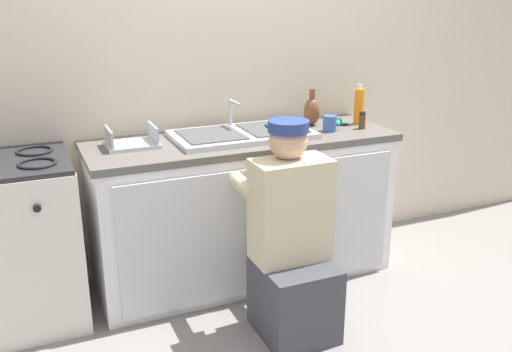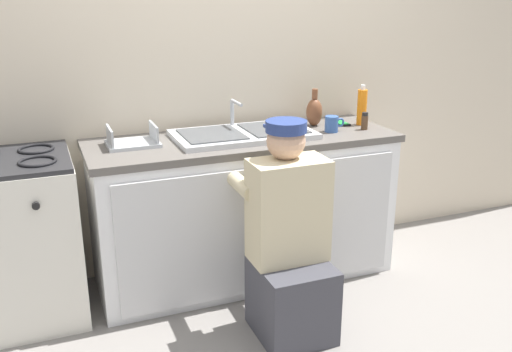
{
  "view_description": "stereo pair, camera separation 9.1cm",
  "coord_description": "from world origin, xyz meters",
  "px_view_note": "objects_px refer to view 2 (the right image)",
  "views": [
    {
      "loc": [
        -1.19,
        -2.66,
        1.71
      ],
      "look_at": [
        0.0,
        0.1,
        0.71
      ],
      "focal_mm": 40.0,
      "sensor_mm": 36.0,
      "label": 1
    },
    {
      "loc": [
        -1.11,
        -2.7,
        1.71
      ],
      "look_at": [
        0.0,
        0.1,
        0.71
      ],
      "focal_mm": 40.0,
      "sensor_mm": 36.0,
      "label": 2
    }
  ],
  "objects_px": {
    "soap_bottle_orange": "(362,107)",
    "cell_phone": "(341,123)",
    "plumber_person": "(289,249)",
    "dish_rack_tray": "(133,141)",
    "sink_double_basin": "(243,134)",
    "stove_range": "(20,239)",
    "coffee_mug": "(332,124)",
    "spice_bottle_pepper": "(365,121)",
    "vase_decorative": "(314,111)"
  },
  "relations": [
    {
      "from": "plumber_person",
      "to": "sink_double_basin",
      "type": "bearing_deg",
      "value": 89.82
    },
    {
      "from": "plumber_person",
      "to": "coffee_mug",
      "type": "distance_m",
      "value": 0.91
    },
    {
      "from": "soap_bottle_orange",
      "to": "coffee_mug",
      "type": "bearing_deg",
      "value": -159.66
    },
    {
      "from": "coffee_mug",
      "to": "vase_decorative",
      "type": "distance_m",
      "value": 0.19
    },
    {
      "from": "dish_rack_tray",
      "to": "soap_bottle_orange",
      "type": "distance_m",
      "value": 1.43
    },
    {
      "from": "sink_double_basin",
      "to": "coffee_mug",
      "type": "relative_size",
      "value": 6.35
    },
    {
      "from": "plumber_person",
      "to": "cell_phone",
      "type": "height_order",
      "value": "plumber_person"
    },
    {
      "from": "sink_double_basin",
      "to": "soap_bottle_orange",
      "type": "relative_size",
      "value": 3.2
    },
    {
      "from": "stove_range",
      "to": "plumber_person",
      "type": "height_order",
      "value": "plumber_person"
    },
    {
      "from": "sink_double_basin",
      "to": "dish_rack_tray",
      "type": "relative_size",
      "value": 2.86
    },
    {
      "from": "plumber_person",
      "to": "cell_phone",
      "type": "relative_size",
      "value": 7.89
    },
    {
      "from": "sink_double_basin",
      "to": "cell_phone",
      "type": "xyz_separation_m",
      "value": [
        0.69,
        0.08,
        -0.01
      ]
    },
    {
      "from": "plumber_person",
      "to": "dish_rack_tray",
      "type": "relative_size",
      "value": 3.94
    },
    {
      "from": "plumber_person",
      "to": "vase_decorative",
      "type": "xyz_separation_m",
      "value": [
        0.51,
        0.75,
        0.51
      ]
    },
    {
      "from": "plumber_person",
      "to": "cell_phone",
      "type": "xyz_separation_m",
      "value": [
        0.69,
        0.73,
        0.43
      ]
    },
    {
      "from": "dish_rack_tray",
      "to": "cell_phone",
      "type": "bearing_deg",
      "value": 1.32
    },
    {
      "from": "coffee_mug",
      "to": "sink_double_basin",
      "type": "bearing_deg",
      "value": 171.35
    },
    {
      "from": "spice_bottle_pepper",
      "to": "cell_phone",
      "type": "xyz_separation_m",
      "value": [
        -0.06,
        0.18,
        -0.04
      ]
    },
    {
      "from": "dish_rack_tray",
      "to": "plumber_person",
      "type": "bearing_deg",
      "value": -48.23
    },
    {
      "from": "vase_decorative",
      "to": "stove_range",
      "type": "bearing_deg",
      "value": -176.73
    },
    {
      "from": "vase_decorative",
      "to": "soap_bottle_orange",
      "type": "height_order",
      "value": "soap_bottle_orange"
    },
    {
      "from": "coffee_mug",
      "to": "soap_bottle_orange",
      "type": "height_order",
      "value": "soap_bottle_orange"
    },
    {
      "from": "coffee_mug",
      "to": "dish_rack_tray",
      "type": "xyz_separation_m",
      "value": [
        -1.16,
        0.13,
        -0.02
      ]
    },
    {
      "from": "coffee_mug",
      "to": "cell_phone",
      "type": "bearing_deg",
      "value": 46.4
    },
    {
      "from": "sink_double_basin",
      "to": "stove_range",
      "type": "xyz_separation_m",
      "value": [
        -1.26,
        -0.0,
        -0.45
      ]
    },
    {
      "from": "plumber_person",
      "to": "coffee_mug",
      "type": "relative_size",
      "value": 8.76
    },
    {
      "from": "soap_bottle_orange",
      "to": "cell_phone",
      "type": "distance_m",
      "value": 0.17
    },
    {
      "from": "sink_double_basin",
      "to": "dish_rack_tray",
      "type": "distance_m",
      "value": 0.63
    },
    {
      "from": "stove_range",
      "to": "coffee_mug",
      "type": "xyz_separation_m",
      "value": [
        1.79,
        -0.08,
        0.48
      ]
    },
    {
      "from": "sink_double_basin",
      "to": "soap_bottle_orange",
      "type": "bearing_deg",
      "value": 1.12
    },
    {
      "from": "spice_bottle_pepper",
      "to": "soap_bottle_orange",
      "type": "height_order",
      "value": "soap_bottle_orange"
    },
    {
      "from": "sink_double_basin",
      "to": "spice_bottle_pepper",
      "type": "bearing_deg",
      "value": -7.85
    },
    {
      "from": "stove_range",
      "to": "spice_bottle_pepper",
      "type": "height_order",
      "value": "spice_bottle_pepper"
    },
    {
      "from": "spice_bottle_pepper",
      "to": "cell_phone",
      "type": "bearing_deg",
      "value": 109.13
    },
    {
      "from": "cell_phone",
      "to": "soap_bottle_orange",
      "type": "bearing_deg",
      "value": -28.39
    },
    {
      "from": "sink_double_basin",
      "to": "soap_bottle_orange",
      "type": "xyz_separation_m",
      "value": [
        0.8,
        0.02,
        0.09
      ]
    },
    {
      "from": "vase_decorative",
      "to": "dish_rack_tray",
      "type": "xyz_separation_m",
      "value": [
        -1.13,
        -0.05,
        -0.07
      ]
    },
    {
      "from": "stove_range",
      "to": "coffee_mug",
      "type": "bearing_deg",
      "value": -2.54
    },
    {
      "from": "stove_range",
      "to": "cell_phone",
      "type": "bearing_deg",
      "value": 2.31
    },
    {
      "from": "plumber_person",
      "to": "dish_rack_tray",
      "type": "distance_m",
      "value": 1.04
    },
    {
      "from": "soap_bottle_orange",
      "to": "cell_phone",
      "type": "xyz_separation_m",
      "value": [
        -0.11,
        0.06,
        -0.11
      ]
    },
    {
      "from": "plumber_person",
      "to": "soap_bottle_orange",
      "type": "relative_size",
      "value": 4.42
    },
    {
      "from": "stove_range",
      "to": "coffee_mug",
      "type": "height_order",
      "value": "coffee_mug"
    },
    {
      "from": "coffee_mug",
      "to": "cell_phone",
      "type": "relative_size",
      "value": 0.9
    },
    {
      "from": "sink_double_basin",
      "to": "plumber_person",
      "type": "bearing_deg",
      "value": -90.18
    },
    {
      "from": "coffee_mug",
      "to": "soap_bottle_orange",
      "type": "distance_m",
      "value": 0.29
    },
    {
      "from": "stove_range",
      "to": "plumber_person",
      "type": "distance_m",
      "value": 1.41
    },
    {
      "from": "spice_bottle_pepper",
      "to": "soap_bottle_orange",
      "type": "bearing_deg",
      "value": 67.27
    },
    {
      "from": "sink_double_basin",
      "to": "plumber_person",
      "type": "height_order",
      "value": "plumber_person"
    },
    {
      "from": "stove_range",
      "to": "dish_rack_tray",
      "type": "distance_m",
      "value": 0.78
    }
  ]
}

